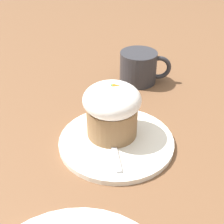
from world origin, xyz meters
TOP-DOWN VIEW (x-y plane):
  - ground_plane at (0.00, 0.00)m, footprint 4.00×4.00m
  - dessert_plate at (0.00, 0.00)m, footprint 0.21×0.21m
  - carrot_cake at (-0.01, 0.02)m, footprint 0.11×0.11m
  - spoon at (-0.01, -0.00)m, footprint 0.04×0.12m
  - coffee_cup at (0.05, 0.25)m, footprint 0.13×0.09m

SIDE VIEW (x-z plane):
  - ground_plane at x=0.00m, z-range 0.00..0.00m
  - dessert_plate at x=0.00m, z-range 0.00..0.01m
  - spoon at x=-0.01m, z-range 0.01..0.02m
  - coffee_cup at x=0.05m, z-range 0.00..0.08m
  - carrot_cake at x=-0.01m, z-range 0.01..0.12m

